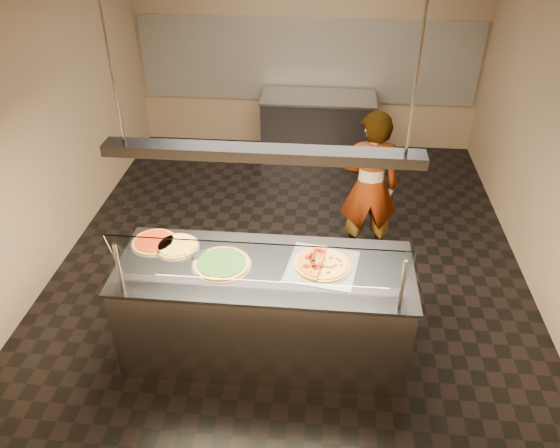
# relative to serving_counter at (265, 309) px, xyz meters

# --- Properties ---
(ground) EXTENTS (5.00, 6.00, 0.02)m
(ground) POSITION_rel_serving_counter_xyz_m (0.12, 1.40, -0.48)
(ground) COLOR black
(ground) RESTS_ON ground
(wall_back) EXTENTS (5.00, 0.02, 3.00)m
(wall_back) POSITION_rel_serving_counter_xyz_m (0.12, 4.41, 1.03)
(wall_back) COLOR #967C61
(wall_back) RESTS_ON ground
(wall_front) EXTENTS (5.00, 0.02, 3.00)m
(wall_front) POSITION_rel_serving_counter_xyz_m (0.12, -1.61, 1.03)
(wall_front) COLOR #967C61
(wall_front) RESTS_ON ground
(wall_left) EXTENTS (0.02, 6.00, 3.00)m
(wall_left) POSITION_rel_serving_counter_xyz_m (-2.39, 1.40, 1.03)
(wall_left) COLOR #967C61
(wall_left) RESTS_ON ground
(tile_band) EXTENTS (4.90, 0.02, 1.20)m
(tile_band) POSITION_rel_serving_counter_xyz_m (0.12, 4.38, 0.83)
(tile_band) COLOR silver
(tile_band) RESTS_ON wall_back
(serving_counter) EXTENTS (2.42, 0.94, 0.93)m
(serving_counter) POSITION_rel_serving_counter_xyz_m (0.00, 0.00, 0.00)
(serving_counter) COLOR #B7B7BC
(serving_counter) RESTS_ON ground
(sneeze_guard) EXTENTS (2.18, 0.18, 0.54)m
(sneeze_guard) POSITION_rel_serving_counter_xyz_m (0.00, -0.34, 0.76)
(sneeze_guard) COLOR #B7B7BC
(sneeze_guard) RESTS_ON serving_counter
(perforated_tray) EXTENTS (0.63, 0.63, 0.01)m
(perforated_tray) POSITION_rel_serving_counter_xyz_m (0.46, 0.05, 0.47)
(perforated_tray) COLOR silver
(perforated_tray) RESTS_ON serving_counter
(half_pizza_pepperoni) EXTENTS (0.30, 0.48, 0.05)m
(half_pizza_pepperoni) POSITION_rel_serving_counter_xyz_m (0.36, 0.05, 0.50)
(half_pizza_pepperoni) COLOR #9A6321
(half_pizza_pepperoni) RESTS_ON perforated_tray
(half_pizza_sausage) EXTENTS (0.30, 0.48, 0.04)m
(half_pizza_sausage) POSITION_rel_serving_counter_xyz_m (0.57, 0.05, 0.49)
(half_pizza_sausage) COLOR #9A6321
(half_pizza_sausage) RESTS_ON perforated_tray
(pizza_spinach) EXTENTS (0.49, 0.49, 0.03)m
(pizza_spinach) POSITION_rel_serving_counter_xyz_m (-0.35, -0.00, 0.48)
(pizza_spinach) COLOR silver
(pizza_spinach) RESTS_ON serving_counter
(pizza_cheese) EXTENTS (0.39, 0.39, 0.03)m
(pizza_cheese) POSITION_rel_serving_counter_xyz_m (-0.78, 0.20, 0.48)
(pizza_cheese) COLOR silver
(pizza_cheese) RESTS_ON serving_counter
(pizza_tomato) EXTENTS (0.41, 0.41, 0.03)m
(pizza_tomato) POSITION_rel_serving_counter_xyz_m (-0.98, 0.24, 0.48)
(pizza_tomato) COLOR silver
(pizza_tomato) RESTS_ON serving_counter
(pizza_spatula) EXTENTS (0.28, 0.18, 0.02)m
(pizza_spatula) POSITION_rel_serving_counter_xyz_m (-0.62, 0.10, 0.49)
(pizza_spatula) COLOR #B7B7BC
(pizza_spatula) RESTS_ON pizza_spinach
(prep_table) EXTENTS (1.62, 0.74, 0.93)m
(prep_table) POSITION_rel_serving_counter_xyz_m (0.30, 3.95, 0.00)
(prep_table) COLOR #3A3A40
(prep_table) RESTS_ON ground
(worker) EXTENTS (0.65, 0.45, 1.69)m
(worker) POSITION_rel_serving_counter_xyz_m (0.92, 1.55, 0.38)
(worker) COLOR black
(worker) RESTS_ON ground
(heat_lamp_housing) EXTENTS (2.30, 0.18, 0.08)m
(heat_lamp_housing) POSITION_rel_serving_counter_xyz_m (0.00, -0.00, 1.48)
(heat_lamp_housing) COLOR #3A3A40
(heat_lamp_housing) RESTS_ON ceiling
(lamp_rod_left) EXTENTS (0.02, 0.02, 1.01)m
(lamp_rod_left) POSITION_rel_serving_counter_xyz_m (-1.00, -0.00, 2.03)
(lamp_rod_left) COLOR #B7B7BC
(lamp_rod_left) RESTS_ON ceiling
(lamp_rod_right) EXTENTS (0.02, 0.02, 1.01)m
(lamp_rod_right) POSITION_rel_serving_counter_xyz_m (1.00, -0.00, 2.03)
(lamp_rod_right) COLOR #B7B7BC
(lamp_rod_right) RESTS_ON ceiling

